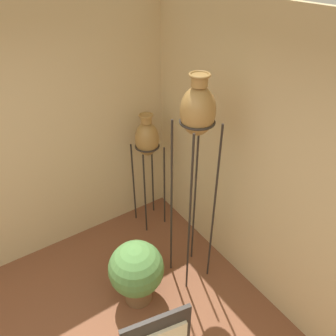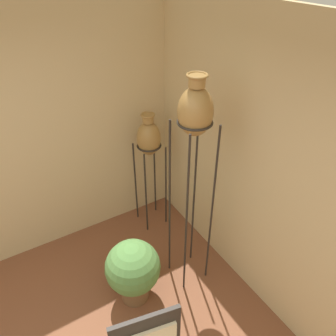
{
  "view_description": "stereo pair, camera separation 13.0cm",
  "coord_description": "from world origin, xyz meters",
  "views": [
    {
      "loc": [
        0.17,
        -0.93,
        2.99
      ],
      "look_at": [
        1.72,
        1.37,
        1.1
      ],
      "focal_mm": 35.0,
      "sensor_mm": 36.0,
      "label": 1
    },
    {
      "loc": [
        0.28,
        -1.0,
        2.99
      ],
      "look_at": [
        1.72,
        1.37,
        1.1
      ],
      "focal_mm": 35.0,
      "sensor_mm": 36.0,
      "label": 2
    }
  ],
  "objects": [
    {
      "name": "potted_plant",
      "position": [
        1.06,
        0.93,
        0.41
      ],
      "size": [
        0.54,
        0.54,
        0.71
      ],
      "color": "brown",
      "rests_on": "ground_plane"
    },
    {
      "name": "wall_right",
      "position": [
        2.17,
        0.0,
        1.35
      ],
      "size": [
        0.06,
        8.28,
        2.7
      ],
      "color": "#D1B784",
      "rests_on": "ground_plane"
    },
    {
      "name": "vase_stand_medium",
      "position": [
        1.76,
        1.84,
        1.19
      ],
      "size": [
        0.29,
        0.29,
        1.51
      ],
      "color": "#28231E",
      "rests_on": "ground_plane"
    },
    {
      "name": "vase_stand_tall",
      "position": [
        1.69,
        0.9,
        1.85
      ],
      "size": [
        0.31,
        0.31,
        2.22
      ],
      "color": "#28231E",
      "rests_on": "ground_plane"
    }
  ]
}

